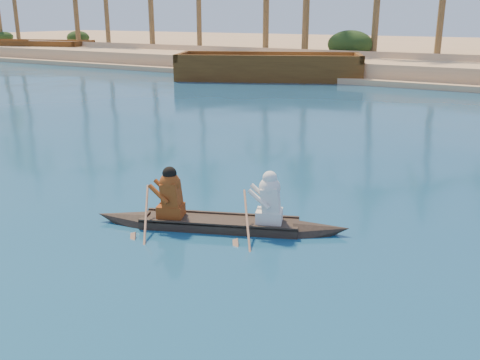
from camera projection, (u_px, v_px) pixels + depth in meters
The scene contains 6 objects.
ground at pixel (68, 151), 17.90m from camera, with size 160.00×160.00×0.00m, color navy.
sandy_embankment at pixel (411, 53), 56.31m from camera, with size 150.00×51.00×1.50m.
shrub_cluster at pixel (366, 56), 43.46m from camera, with size 100.00×6.00×2.40m, color #1D3011, non-canonical shape.
canoe at pixel (219, 215), 11.38m from camera, with size 5.38×2.70×1.51m.
barge_left at pixel (31, 51), 56.96m from camera, with size 13.56×7.86×2.14m.
barge_mid at pixel (269, 69), 37.70m from camera, with size 13.38×9.15×2.13m.
Camera 1 is at (13.79, -12.04, 4.37)m, focal length 40.00 mm.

